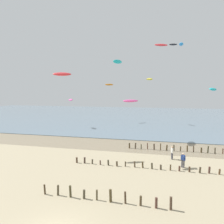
% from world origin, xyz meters
% --- Properties ---
extents(wet_sand_strip, '(120.00, 7.25, 0.01)m').
position_xyz_m(wet_sand_strip, '(0.00, 21.51, 0.00)').
color(wet_sand_strip, '#84755B').
rests_on(wet_sand_strip, ground).
extents(sea, '(160.00, 70.00, 0.10)m').
position_xyz_m(sea, '(0.00, 60.13, 0.05)').
color(sea, slate).
rests_on(sea, ground).
extents(groyne_near, '(10.48, 0.32, 1.02)m').
position_xyz_m(groyne_near, '(2.27, 4.90, 0.45)').
color(groyne_near, '#433524').
rests_on(groyne_near, ground).
extents(groyne_mid, '(17.26, 0.36, 0.74)m').
position_xyz_m(groyne_mid, '(4.97, 12.54, 0.32)').
color(groyne_mid, '#473426').
rests_on(groyne_mid, ground).
extents(groyne_far, '(13.26, 0.35, 1.03)m').
position_xyz_m(groyne_far, '(8.05, 20.16, 0.43)').
color(groyne_far, '#443723').
rests_on(groyne_far, ground).
extents(person_nearest_camera, '(0.49, 0.38, 1.71)m').
position_xyz_m(person_nearest_camera, '(8.90, 13.73, 0.92)').
color(person_nearest_camera, '#383842').
rests_on(person_nearest_camera, ground).
extents(person_by_waterline, '(0.29, 0.56, 1.71)m').
position_xyz_m(person_by_waterline, '(7.88, 16.37, 0.92)').
color(person_by_waterline, '#383842').
rests_on(person_by_waterline, ground).
extents(kite_aloft_0, '(2.33, 2.62, 0.66)m').
position_xyz_m(kite_aloft_0, '(3.67, 44.92, 11.79)').
color(kite_aloft_0, yellow).
extents(kite_aloft_2, '(2.17, 1.06, 0.54)m').
position_xyz_m(kite_aloft_2, '(9.48, 45.59, 20.55)').
color(kite_aloft_2, black).
extents(kite_aloft_3, '(1.84, 3.11, 0.84)m').
position_xyz_m(kite_aloft_3, '(-1.27, 26.50, 13.94)').
color(kite_aloft_3, '#19B2B7').
extents(kite_aloft_4, '(2.02, 1.57, 0.41)m').
position_xyz_m(kite_aloft_4, '(2.73, 14.37, 7.53)').
color(kite_aloft_4, '#E54C99').
extents(kite_aloft_5, '(2.29, 2.70, 0.63)m').
position_xyz_m(kite_aloft_5, '(-14.25, 34.80, 6.59)').
color(kite_aloft_5, '#E54C99').
extents(kite_aloft_6, '(2.83, 3.60, 0.87)m').
position_xyz_m(kite_aloft_6, '(17.53, 37.80, 9.07)').
color(kite_aloft_6, '#19B2B7').
extents(kite_aloft_7, '(2.56, 2.64, 0.65)m').
position_xyz_m(kite_aloft_7, '(-7.42, 45.56, 10.45)').
color(kite_aloft_7, orange).
extents(kite_aloft_8, '(0.98, 2.76, 0.62)m').
position_xyz_m(kite_aloft_8, '(10.63, 37.54, 18.82)').
color(kite_aloft_8, '#2384D1').
extents(kite_aloft_9, '(3.28, 2.04, 0.83)m').
position_xyz_m(kite_aloft_9, '(6.40, 38.15, 18.99)').
color(kite_aloft_9, red).
extents(kite_aloft_10, '(2.60, 1.71, 0.68)m').
position_xyz_m(kite_aloft_10, '(-6.70, 15.52, 10.97)').
color(kite_aloft_10, red).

